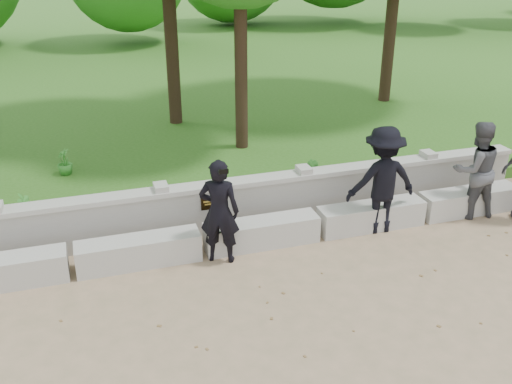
% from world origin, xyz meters
% --- Properties ---
extents(ground, '(80.00, 80.00, 0.00)m').
position_xyz_m(ground, '(0.00, 0.00, 0.00)').
color(ground, tan).
rests_on(ground, ground).
extents(lawn, '(40.00, 22.00, 0.25)m').
position_xyz_m(lawn, '(0.00, 14.00, 0.12)').
color(lawn, '#2A5A17').
rests_on(lawn, ground).
extents(concrete_bench, '(11.90, 0.45, 0.45)m').
position_xyz_m(concrete_bench, '(0.00, 1.90, 0.22)').
color(concrete_bench, '#B8B5AD').
rests_on(concrete_bench, ground).
extents(parapet_wall, '(12.50, 0.35, 0.90)m').
position_xyz_m(parapet_wall, '(0.00, 2.60, 0.46)').
color(parapet_wall, '#ADAAA3').
rests_on(parapet_wall, ground).
extents(man_main, '(0.73, 0.69, 1.69)m').
position_xyz_m(man_main, '(0.23, 1.65, 0.85)').
color(man_main, black).
rests_on(man_main, ground).
extents(visitor_left, '(0.92, 0.74, 1.78)m').
position_xyz_m(visitor_left, '(4.95, 1.80, 0.89)').
color(visitor_left, '#48494E').
rests_on(visitor_left, ground).
extents(visitor_mid, '(1.25, 0.77, 1.87)m').
position_xyz_m(visitor_mid, '(3.09, 1.80, 0.93)').
color(visitor_mid, black).
rests_on(visitor_mid, ground).
extents(shrub_a, '(0.32, 0.36, 0.57)m').
position_xyz_m(shrub_a, '(-2.66, 3.30, 0.54)').
color(shrub_a, '#37832C').
rests_on(shrub_a, lawn).
extents(shrub_b, '(0.35, 0.37, 0.54)m').
position_xyz_m(shrub_b, '(2.47, 3.30, 0.52)').
color(shrub_b, '#37832C').
rests_on(shrub_b, lawn).
extents(shrub_d, '(0.33, 0.35, 0.54)m').
position_xyz_m(shrub_d, '(-2.03, 5.42, 0.52)').
color(shrub_d, '#37832C').
rests_on(shrub_d, lawn).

